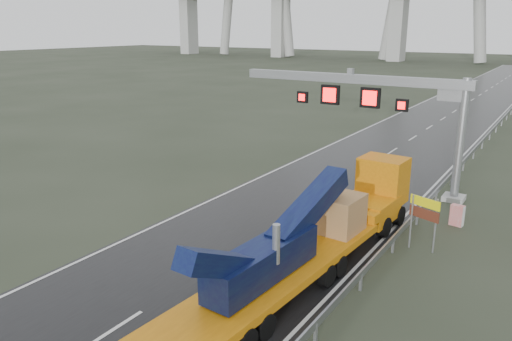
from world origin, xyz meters
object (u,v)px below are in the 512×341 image
Objects in this scene: sign_gantry at (381,100)px; striped_barrier at (457,215)px; exit_sign_pair at (424,213)px; heavy_haul_truck at (325,228)px.

sign_gantry is 13.39× the size of striped_barrier.
sign_gantry is 5.75× the size of exit_sign_pair.
striped_barrier is (4.04, 7.50, -1.04)m from heavy_haul_truck.
striped_barrier is at bearing 65.36° from heavy_haul_truck.
exit_sign_pair is (3.29, 3.50, 0.22)m from heavy_haul_truck.
heavy_haul_truck is at bearing -81.56° from sign_gantry.
exit_sign_pair reaches higher than striped_barrier.
heavy_haul_truck is at bearing -113.52° from exit_sign_pair.
exit_sign_pair is 4.26m from striped_barrier.
striped_barrier is at bearing -34.79° from sign_gantry.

